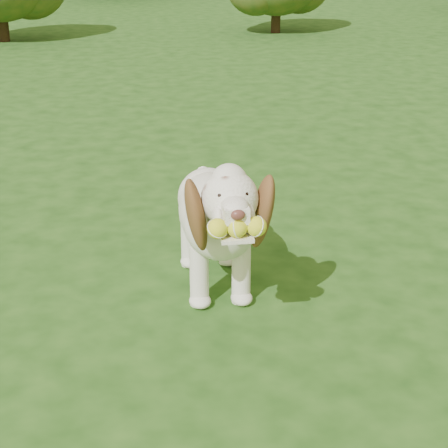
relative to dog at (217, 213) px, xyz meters
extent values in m
plane|color=#1A3F12|center=(0.04, -0.15, -0.43)|extent=(80.00, 80.00, 0.00)
ellipsoid|color=white|center=(0.00, 0.11, -0.04)|extent=(0.35, 0.68, 0.36)
ellipsoid|color=white|center=(0.00, -0.15, 0.00)|extent=(0.35, 0.35, 0.35)
ellipsoid|color=white|center=(0.00, 0.35, -0.05)|extent=(0.32, 0.32, 0.32)
cylinder|color=white|center=(0.00, -0.28, 0.10)|extent=(0.19, 0.28, 0.27)
sphere|color=white|center=(0.00, -0.42, 0.23)|extent=(0.25, 0.25, 0.25)
sphere|color=white|center=(0.00, -0.39, 0.30)|extent=(0.16, 0.16, 0.16)
cube|color=white|center=(0.00, -0.55, 0.23)|extent=(0.10, 0.15, 0.07)
ellipsoid|color=#592D28|center=(0.00, -0.63, 0.24)|extent=(0.06, 0.04, 0.05)
cube|color=white|center=(0.00, -0.57, 0.13)|extent=(0.13, 0.16, 0.02)
ellipsoid|color=brown|center=(-0.14, -0.41, 0.16)|extent=(0.14, 0.23, 0.38)
ellipsoid|color=brown|center=(0.15, -0.40, 0.16)|extent=(0.14, 0.23, 0.38)
cylinder|color=white|center=(0.00, 0.49, -0.01)|extent=(0.06, 0.17, 0.14)
cylinder|color=white|center=(-0.10, -0.13, -0.28)|extent=(0.09, 0.09, 0.31)
cylinder|color=white|center=(0.10, -0.13, -0.28)|extent=(0.09, 0.09, 0.31)
cylinder|color=white|center=(-0.11, 0.33, -0.28)|extent=(0.09, 0.09, 0.31)
cylinder|color=white|center=(0.10, 0.33, -0.28)|extent=(0.09, 0.09, 0.31)
sphere|color=yellow|center=(-0.08, -0.61, 0.18)|extent=(0.09, 0.09, 0.08)
sphere|color=yellow|center=(0.00, -0.61, 0.18)|extent=(0.09, 0.09, 0.08)
sphere|color=yellow|center=(0.08, -0.61, 0.18)|extent=(0.09, 0.09, 0.08)
cylinder|color=#382314|center=(-2.10, 8.42, -0.17)|extent=(0.16, 0.16, 0.51)
cylinder|color=#382314|center=(2.11, 8.71, -0.19)|extent=(0.15, 0.15, 0.48)
camera|label=1|loc=(-0.44, -3.36, 1.35)|focal=60.00mm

